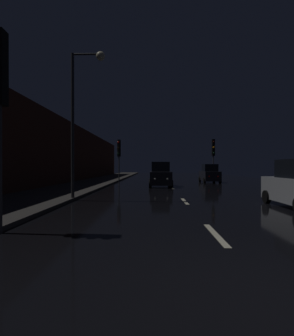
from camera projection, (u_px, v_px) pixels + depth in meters
The scene contains 9 objects.
ground at pixel (167, 183), 27.98m from camera, with size 27.72×84.00×0.02m, color black.
sidewalk_left at pixel (96, 182), 28.15m from camera, with size 4.40×84.00×0.15m, color #33302D.
building_facade_left at pixel (61, 152), 24.69m from camera, with size 0.80×63.00×6.26m, color #472319.
lane_centerline at pixel (179, 195), 15.41m from camera, with size 0.16×17.26×0.01m.
traffic_light_far_left at pixel (119, 151), 29.28m from camera, with size 0.38×0.49×4.73m.
traffic_light_far_right at pixel (213, 151), 29.74m from camera, with size 0.33×0.47×4.83m.
streetlamp_overhead at pixel (82, 102), 12.97m from camera, with size 1.70×0.44×7.41m.
car_approaching_headlights at pixel (160, 175), 22.17m from camera, with size 1.92×4.16×2.10m.
car_parked_right_far at pixel (210, 174), 28.04m from camera, with size 1.80×3.89×1.96m.
Camera 1 is at (-1.57, -3.52, 1.70)m, focal length 27.90 mm.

